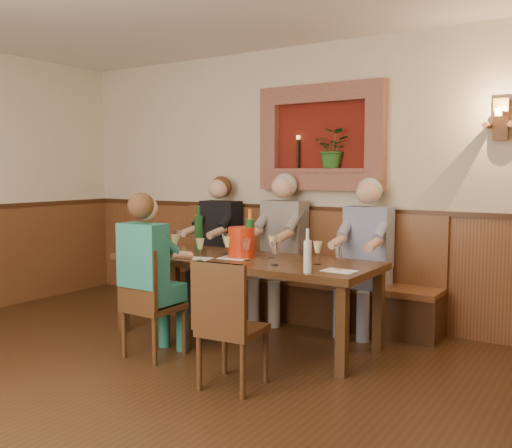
# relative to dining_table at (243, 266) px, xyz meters

# --- Properties ---
(ground_plane) EXTENTS (6.00, 6.00, 0.00)m
(ground_plane) POSITION_rel_dining_table_xyz_m (0.00, -1.85, -0.68)
(ground_plane) COLOR #311B0D
(ground_plane) RESTS_ON ground
(room_shell) EXTENTS (6.04, 6.04, 2.82)m
(room_shell) POSITION_rel_dining_table_xyz_m (0.00, -1.85, 1.21)
(room_shell) COLOR beige
(room_shell) RESTS_ON ground
(wainscoting) EXTENTS (6.02, 6.02, 1.15)m
(wainscoting) POSITION_rel_dining_table_xyz_m (0.00, -1.85, -0.09)
(wainscoting) COLOR #583419
(wainscoting) RESTS_ON ground
(wall_niche) EXTENTS (1.36, 0.30, 1.06)m
(wall_niche) POSITION_rel_dining_table_xyz_m (0.24, 1.09, 1.13)
(wall_niche) COLOR #5E160D
(wall_niche) RESTS_ON ground
(wall_sconce) EXTENTS (0.25, 0.20, 0.35)m
(wall_sconce) POSITION_rel_dining_table_xyz_m (1.90, 1.08, 1.27)
(wall_sconce) COLOR #583419
(wall_sconce) RESTS_ON ground
(dining_table) EXTENTS (2.40, 0.90, 0.75)m
(dining_table) POSITION_rel_dining_table_xyz_m (0.00, 0.00, 0.00)
(dining_table) COLOR #3A2011
(dining_table) RESTS_ON ground
(bench) EXTENTS (3.00, 0.45, 1.11)m
(bench) POSITION_rel_dining_table_xyz_m (0.00, 0.94, -0.35)
(bench) COLOR #381E0F
(bench) RESTS_ON ground
(chair_near_left) EXTENTS (0.41, 0.41, 0.91)m
(chair_near_left) POSITION_rel_dining_table_xyz_m (-0.38, -0.77, -0.41)
(chair_near_left) COLOR #3A2011
(chair_near_left) RESTS_ON ground
(chair_near_right) EXTENTS (0.44, 0.44, 0.91)m
(chair_near_right) POSITION_rel_dining_table_xyz_m (0.55, -0.97, -0.41)
(chair_near_right) COLOR #3A2011
(chair_near_right) RESTS_ON ground
(person_bench_left) EXTENTS (0.43, 0.53, 1.46)m
(person_bench_left) POSITION_rel_dining_table_xyz_m (-0.93, 0.84, -0.07)
(person_bench_left) COLOR black
(person_bench_left) RESTS_ON ground
(person_bench_mid) EXTENTS (0.45, 0.55, 1.49)m
(person_bench_mid) POSITION_rel_dining_table_xyz_m (-0.12, 0.84, -0.05)
(person_bench_mid) COLOR #5A5653
(person_bench_mid) RESTS_ON ground
(person_bench_right) EXTENTS (0.43, 0.53, 1.45)m
(person_bench_right) POSITION_rel_dining_table_xyz_m (0.80, 0.84, -0.07)
(person_bench_right) COLOR navy
(person_bench_right) RESTS_ON ground
(person_chair_front) EXTENTS (0.39, 0.47, 1.35)m
(person_chair_front) POSITION_rel_dining_table_xyz_m (-0.38, -0.78, -0.12)
(person_chair_front) COLOR #1B5560
(person_chair_front) RESTS_ON ground
(spittoon_bucket) EXTENTS (0.27, 0.27, 0.27)m
(spittoon_bucket) POSITION_rel_dining_table_xyz_m (-0.03, 0.01, 0.21)
(spittoon_bucket) COLOR red
(spittoon_bucket) RESTS_ON dining_table
(wine_bottle_green_a) EXTENTS (0.10, 0.10, 0.43)m
(wine_bottle_green_a) POSITION_rel_dining_table_xyz_m (0.04, 0.05, 0.26)
(wine_bottle_green_a) COLOR #19471E
(wine_bottle_green_a) RESTS_ON dining_table
(wine_bottle_green_b) EXTENTS (0.10, 0.10, 0.43)m
(wine_bottle_green_b) POSITION_rel_dining_table_xyz_m (-0.61, 0.14, 0.25)
(wine_bottle_green_b) COLOR #19471E
(wine_bottle_green_b) RESTS_ON dining_table
(water_bottle) EXTENTS (0.08, 0.08, 0.34)m
(water_bottle) POSITION_rel_dining_table_xyz_m (0.83, -0.36, 0.21)
(water_bottle) COLOR silver
(water_bottle) RESTS_ON dining_table
(tasting_sheet_a) EXTENTS (0.32, 0.24, 0.00)m
(tasting_sheet_a) POSITION_rel_dining_table_xyz_m (-0.77, -0.09, 0.08)
(tasting_sheet_a) COLOR white
(tasting_sheet_a) RESTS_ON dining_table
(tasting_sheet_b) EXTENTS (0.29, 0.22, 0.00)m
(tasting_sheet_b) POSITION_rel_dining_table_xyz_m (-0.04, -0.08, 0.08)
(tasting_sheet_b) COLOR white
(tasting_sheet_b) RESTS_ON dining_table
(tasting_sheet_c) EXTENTS (0.26, 0.19, 0.00)m
(tasting_sheet_c) POSITION_rel_dining_table_xyz_m (1.00, -0.17, 0.08)
(tasting_sheet_c) COLOR white
(tasting_sheet_c) RESTS_ON dining_table
(tasting_sheet_d) EXTENTS (0.32, 0.26, 0.00)m
(tasting_sheet_d) POSITION_rel_dining_table_xyz_m (-0.32, -0.28, 0.08)
(tasting_sheet_d) COLOR white
(tasting_sheet_d) RESTS_ON dining_table
(wine_glass_0) EXTENTS (0.08, 0.08, 0.19)m
(wine_glass_0) POSITION_rel_dining_table_xyz_m (-0.98, -0.17, 0.17)
(wine_glass_0) COLOR #D9D281
(wine_glass_0) RESTS_ON dining_table
(wine_glass_1) EXTENTS (0.08, 0.08, 0.19)m
(wine_glass_1) POSITION_rel_dining_table_xyz_m (-0.80, 0.04, 0.17)
(wine_glass_1) COLOR white
(wine_glass_1) RESTS_ON dining_table
(wine_glass_2) EXTENTS (0.08, 0.08, 0.19)m
(wine_glass_2) POSITION_rel_dining_table_xyz_m (-0.59, -0.23, 0.17)
(wine_glass_2) COLOR #D9D281
(wine_glass_2) RESTS_ON dining_table
(wine_glass_3) EXTENTS (0.08, 0.08, 0.19)m
(wine_glass_3) POSITION_rel_dining_table_xyz_m (-0.26, 0.09, 0.17)
(wine_glass_3) COLOR white
(wine_glass_3) RESTS_ON dining_table
(wine_glass_4) EXTENTS (0.08, 0.08, 0.19)m
(wine_glass_4) POSITION_rel_dining_table_xyz_m (-0.11, -0.09, 0.17)
(wine_glass_4) COLOR #D9D281
(wine_glass_4) RESTS_ON dining_table
(wine_glass_5) EXTENTS (0.08, 0.08, 0.19)m
(wine_glass_5) POSITION_rel_dining_table_xyz_m (0.21, 0.14, 0.17)
(wine_glass_5) COLOR #D9D281
(wine_glass_5) RESTS_ON dining_table
(wine_glass_6) EXTENTS (0.08, 0.08, 0.19)m
(wine_glass_6) POSITION_rel_dining_table_xyz_m (0.44, -0.20, 0.17)
(wine_glass_6) COLOR white
(wine_glass_6) RESTS_ON dining_table
(wine_glass_7) EXTENTS (0.08, 0.08, 0.19)m
(wine_glass_7) POSITION_rel_dining_table_xyz_m (0.72, 0.03, 0.17)
(wine_glass_7) COLOR #D9D281
(wine_glass_7) RESTS_ON dining_table
(wine_glass_8) EXTENTS (0.08, 0.08, 0.19)m
(wine_glass_8) POSITION_rel_dining_table_xyz_m (0.98, -0.13, 0.17)
(wine_glass_8) COLOR white
(wine_glass_8) RESTS_ON dining_table
(wine_glass_9) EXTENTS (0.08, 0.08, 0.19)m
(wine_glass_9) POSITION_rel_dining_table_xyz_m (-0.22, -0.34, 0.17)
(wine_glass_9) COLOR #D9D281
(wine_glass_9) RESTS_ON dining_table
(wine_glass_10) EXTENTS (0.08, 0.08, 0.19)m
(wine_glass_10) POSITION_rel_dining_table_xyz_m (0.11, -0.12, 0.17)
(wine_glass_10) COLOR white
(wine_glass_10) RESTS_ON dining_table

